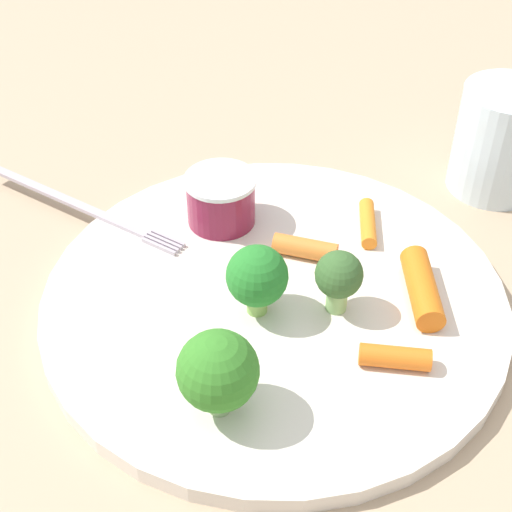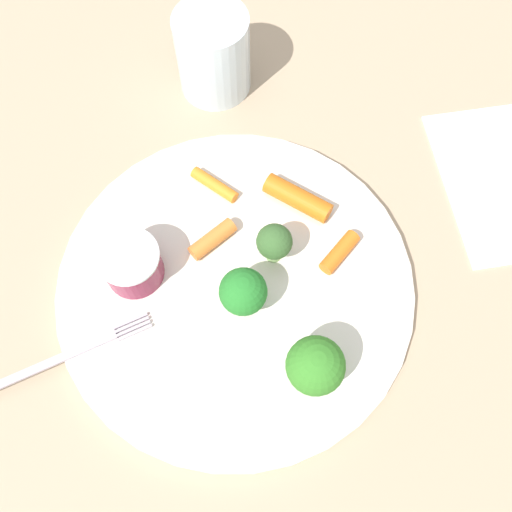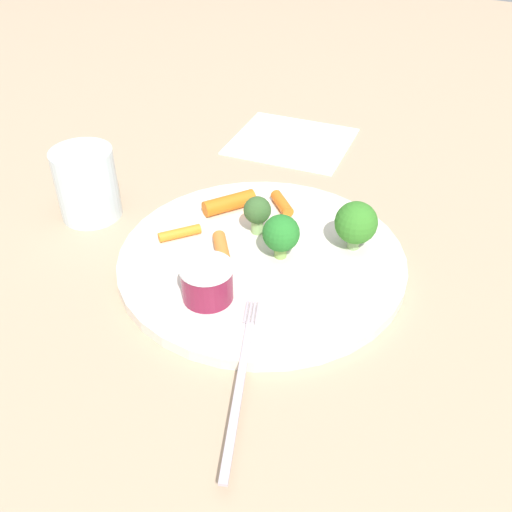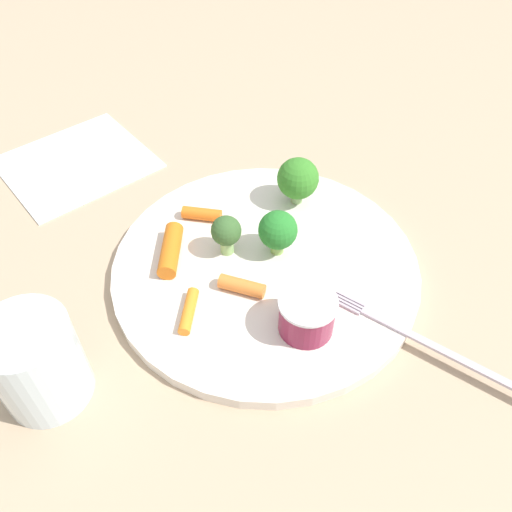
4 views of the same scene
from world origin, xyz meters
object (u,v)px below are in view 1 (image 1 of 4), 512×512
object	(u,v)px
broccoli_floret_0	(257,277)
fork	(82,207)
carrot_stick_2	(305,248)
carrot_stick_0	(422,288)
broccoli_floret_1	(218,372)
plate	(274,300)
broccoli_floret_2	(339,277)
carrot_stick_3	(368,223)
carrot_stick_1	(395,357)
drinking_glass	(502,141)
sauce_cup	(221,199)

from	to	relation	value
broccoli_floret_0	fork	size ratio (longest dim) A/B	0.27
carrot_stick_2	carrot_stick_0	bearing A→B (deg)	-68.26
broccoli_floret_1	carrot_stick_2	size ratio (longest dim) A/B	1.23
plate	broccoli_floret_2	xyz separation A→B (m)	(0.02, -0.03, 0.03)
plate	carrot_stick_3	distance (m)	0.09
broccoli_floret_1	carrot_stick_3	world-z (taller)	broccoli_floret_1
broccoli_floret_2	carrot_stick_2	world-z (taller)	broccoli_floret_2
carrot_stick_1	drinking_glass	distance (m)	0.22
fork	broccoli_floret_2	bearing A→B (deg)	-68.40
carrot_stick_1	drinking_glass	xyz separation A→B (m)	(0.20, 0.09, 0.02)
carrot_stick_3	broccoli_floret_0	bearing A→B (deg)	-172.08
broccoli_floret_1	carrot_stick_0	world-z (taller)	broccoli_floret_1
carrot_stick_1	broccoli_floret_2	bearing A→B (deg)	84.39
plate	carrot_stick_0	bearing A→B (deg)	-41.26
broccoli_floret_2	fork	distance (m)	0.20
sauce_cup	carrot_stick_1	size ratio (longest dim) A/B	1.23
broccoli_floret_1	carrot_stick_2	xyz separation A→B (m)	(0.12, 0.07, -0.02)
broccoli_floret_2	drinking_glass	world-z (taller)	drinking_glass
sauce_cup	broccoli_floret_1	size ratio (longest dim) A/B	0.94
broccoli_floret_1	carrot_stick_2	bearing A→B (deg)	29.37
carrot_stick_2	drinking_glass	size ratio (longest dim) A/B	0.52
broccoli_floret_1	drinking_glass	distance (m)	0.30
broccoli_floret_1	carrot_stick_3	distance (m)	0.18
plate	carrot_stick_2	size ratio (longest dim) A/B	6.88
sauce_cup	carrot_stick_2	world-z (taller)	sauce_cup
broccoli_floret_1	broccoli_floret_2	distance (m)	0.10
sauce_cup	broccoli_floret_2	size ratio (longest dim) A/B	1.17
plate	drinking_glass	size ratio (longest dim) A/B	3.61
broccoli_floret_2	carrot_stick_0	bearing A→B (deg)	-28.93
plate	carrot_stick_0	distance (m)	0.09
fork	sauce_cup	bearing A→B (deg)	-45.80
broccoli_floret_0	carrot_stick_1	bearing A→B (deg)	-67.64
fork	drinking_glass	world-z (taller)	drinking_glass
broccoli_floret_2	drinking_glass	xyz separation A→B (m)	(0.19, 0.03, 0.00)
carrot_stick_3	sauce_cup	bearing A→B (deg)	136.10
plate	fork	world-z (taller)	fork
broccoli_floret_2	carrot_stick_1	bearing A→B (deg)	-95.61
plate	carrot_stick_3	world-z (taller)	carrot_stick_3
carrot_stick_2	broccoli_floret_0	bearing A→B (deg)	-159.95
carrot_stick_1	carrot_stick_2	world-z (taller)	same
broccoli_floret_2	carrot_stick_0	distance (m)	0.06
broccoli_floret_1	fork	distance (m)	0.21
plate	carrot_stick_1	distance (m)	0.09
broccoli_floret_1	carrot_stick_0	bearing A→B (deg)	-3.27
carrot_stick_2	plate	bearing A→B (deg)	-158.37
carrot_stick_1	drinking_glass	bearing A→B (deg)	23.60
broccoli_floret_0	drinking_glass	size ratio (longest dim) A/B	0.58
broccoli_floret_1	drinking_glass	xyz separation A→B (m)	(0.29, 0.05, -0.00)
carrot_stick_0	fork	distance (m)	0.24
carrot_stick_3	drinking_glass	bearing A→B (deg)	-4.76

